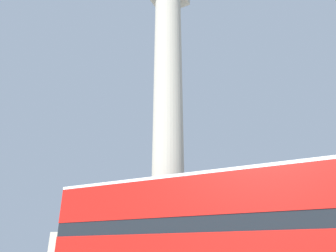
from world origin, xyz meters
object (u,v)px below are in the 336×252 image
bus_a (193,228)px  street_lamp (197,221)px  monument_column (168,128)px  equestrian_statue (76,248)px

bus_a → street_lamp: (-0.71, 2.21, 0.49)m
monument_column → equestrian_statue: 15.33m
monument_column → bus_a: bearing=-54.3°
monument_column → bus_a: (3.53, -4.92, -6.68)m
equestrian_statue → street_lamp: (15.02, -8.68, 0.91)m
monument_column → equestrian_statue: monument_column is taller
bus_a → street_lamp: bearing=107.3°
monument_column → equestrian_statue: (-12.20, 5.97, -7.10)m
monument_column → street_lamp: 7.32m
street_lamp → monument_column: bearing=136.2°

